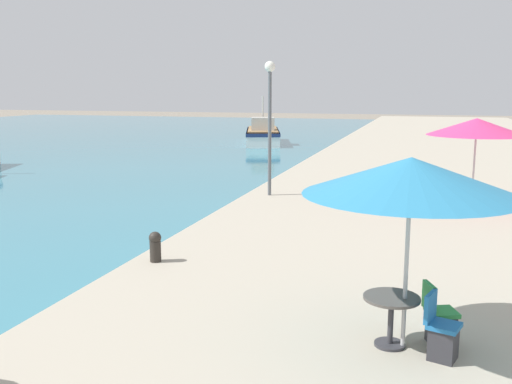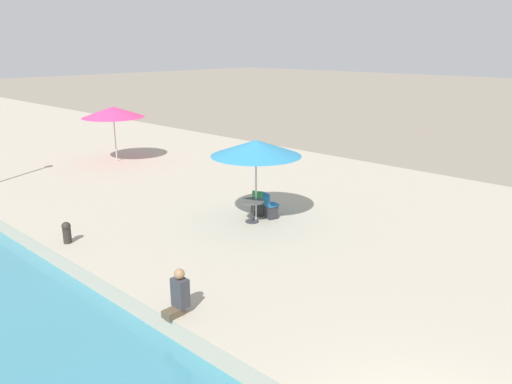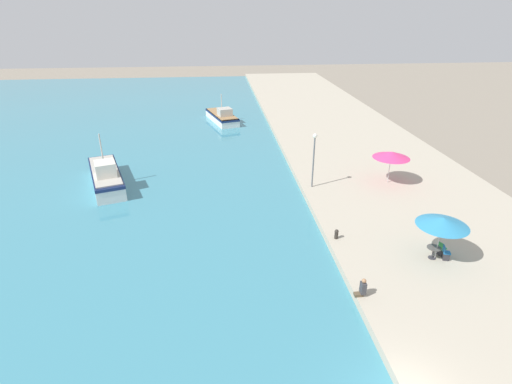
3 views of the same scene
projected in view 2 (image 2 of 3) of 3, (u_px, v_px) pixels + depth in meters
cafe_umbrella_pink at (256, 148)px, 15.94m from camera, size 2.94×2.94×2.73m
cafe_umbrella_white at (113, 112)px, 24.47m from camera, size 3.05×3.05×2.74m
cafe_table at (252, 207)px, 16.38m from camera, size 0.80×0.80×0.74m
cafe_chair_left at (271, 209)px, 16.78m from camera, size 0.53×0.51×0.91m
cafe_chair_right at (260, 206)px, 17.08m from camera, size 0.55×0.53×0.91m
person_at_quay at (179, 294)px, 10.78m from camera, size 0.56×0.36×1.04m
mooring_bollard at (67, 232)px, 14.69m from camera, size 0.26×0.26×0.65m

